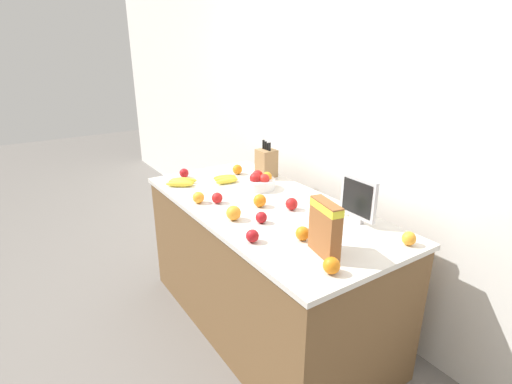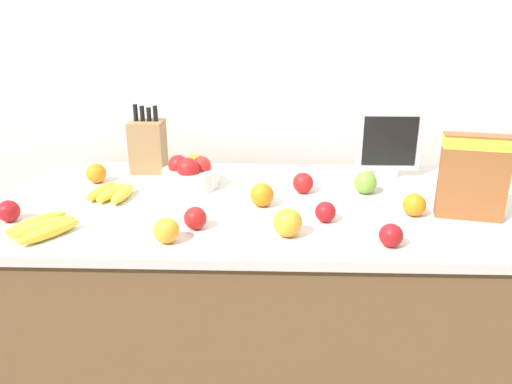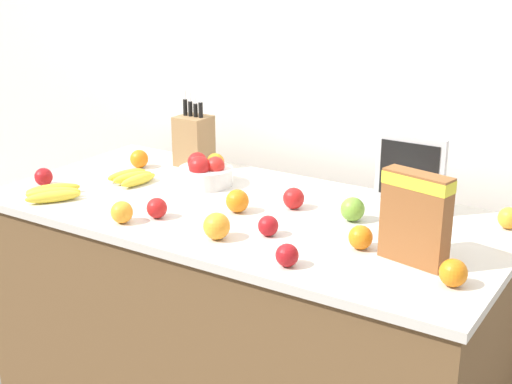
# 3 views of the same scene
# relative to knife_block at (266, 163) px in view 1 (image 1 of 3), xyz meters

# --- Properties ---
(ground_plane) EXTENTS (14.00, 14.00, 0.00)m
(ground_plane) POSITION_rel_knife_block_xyz_m (0.47, -0.33, -1.00)
(ground_plane) COLOR slate
(wall_back) EXTENTS (9.00, 0.06, 2.60)m
(wall_back) POSITION_rel_knife_block_xyz_m (0.47, 0.32, 0.30)
(wall_back) COLOR silver
(wall_back) RESTS_ON ground_plane
(counter) EXTENTS (1.84, 0.88, 0.89)m
(counter) POSITION_rel_knife_block_xyz_m (0.47, -0.33, -0.55)
(counter) COLOR brown
(counter) RESTS_ON ground_plane
(knife_block) EXTENTS (0.13, 0.13, 0.31)m
(knife_block) POSITION_rel_knife_block_xyz_m (0.00, 0.00, 0.00)
(knife_block) COLOR #937047
(knife_block) RESTS_ON counter
(small_monitor) EXTENTS (0.24, 0.03, 0.27)m
(small_monitor) POSITION_rel_knife_block_xyz_m (0.96, -0.04, 0.03)
(small_monitor) COLOR #B7B7BC
(small_monitor) RESTS_ON counter
(cereal_box) EXTENTS (0.21, 0.10, 0.27)m
(cereal_box) POSITION_rel_knife_block_xyz_m (1.13, -0.45, 0.04)
(cereal_box) COLOR brown
(cereal_box) RESTS_ON counter
(fruit_bowl) EXTENTS (0.21, 0.21, 0.12)m
(fruit_bowl) POSITION_rel_knife_block_xyz_m (0.20, -0.19, -0.06)
(fruit_bowl) COLOR silver
(fruit_bowl) RESTS_ON counter
(banana_bunch_left) EXTENTS (0.21, 0.24, 0.04)m
(banana_bunch_left) POSITION_rel_knife_block_xyz_m (-0.17, -0.62, -0.09)
(banana_bunch_left) COLOR yellow
(banana_bunch_left) RESTS_ON counter
(banana_bunch_right) EXTENTS (0.16, 0.20, 0.04)m
(banana_bunch_right) POSITION_rel_knife_block_xyz_m (-0.06, -0.32, -0.09)
(banana_bunch_right) COLOR yellow
(banana_bunch_right) RESTS_ON counter
(apple_rightmost) EXTENTS (0.07, 0.07, 0.07)m
(apple_rightmost) POSITION_rel_knife_block_xyz_m (-0.32, -0.53, -0.07)
(apple_rightmost) COLOR #A31419
(apple_rightmost) RESTS_ON counter
(apple_front) EXTENTS (0.08, 0.08, 0.08)m
(apple_front) POSITION_rel_knife_block_xyz_m (0.62, -0.24, -0.07)
(apple_front) COLOR red
(apple_front) RESTS_ON counter
(apple_near_bananas) EXTENTS (0.07, 0.07, 0.07)m
(apple_near_bananas) POSITION_rel_knife_block_xyz_m (0.67, -0.50, -0.07)
(apple_near_bananas) COLOR #A31419
(apple_near_bananas) RESTS_ON counter
(apple_rear) EXTENTS (0.07, 0.07, 0.07)m
(apple_rear) POSITION_rel_knife_block_xyz_m (0.27, -0.57, -0.07)
(apple_rear) COLOR red
(apple_rear) RESTS_ON counter
(apple_middle) EXTENTS (0.07, 0.07, 0.07)m
(apple_middle) POSITION_rel_knife_block_xyz_m (0.84, -0.67, -0.07)
(apple_middle) COLOR #A31419
(apple_middle) RESTS_ON counter
(apple_leftmost) EXTENTS (0.08, 0.08, 0.08)m
(apple_leftmost) POSITION_rel_knife_block_xyz_m (0.84, -0.24, -0.07)
(apple_leftmost) COLOR #6B9E33
(apple_leftmost) RESTS_ON counter
(orange_mid_left) EXTENTS (0.07, 0.07, 0.07)m
(orange_mid_left) POSITION_rel_knife_block_xyz_m (1.30, -0.03, -0.07)
(orange_mid_left) COLOR orange
(orange_mid_left) RESTS_ON counter
(orange_mid_right) EXTENTS (0.09, 0.09, 0.09)m
(orange_mid_right) POSITION_rel_knife_block_xyz_m (0.55, -0.61, -0.06)
(orange_mid_right) COLOR orange
(orange_mid_right) RESTS_ON counter
(orange_near_bowl) EXTENTS (0.08, 0.08, 0.08)m
(orange_near_bowl) POSITION_rel_knife_block_xyz_m (-0.17, -0.16, -0.07)
(orange_near_bowl) COLOR orange
(orange_near_bowl) RESTS_ON counter
(orange_front_right) EXTENTS (0.08, 0.08, 0.08)m
(orange_front_right) POSITION_rel_knife_block_xyz_m (1.28, -0.54, -0.07)
(orange_front_right) COLOR orange
(orange_front_right) RESTS_ON counter
(orange_front_center) EXTENTS (0.07, 0.07, 0.07)m
(orange_front_center) POSITION_rel_knife_block_xyz_m (0.96, -0.44, -0.07)
(orange_front_center) COLOR orange
(orange_front_center) RESTS_ON counter
(orange_front_left) EXTENTS (0.08, 0.08, 0.08)m
(orange_front_left) POSITION_rel_knife_block_xyz_m (0.47, -0.38, -0.07)
(orange_front_left) COLOR orange
(orange_front_left) RESTS_ON counter
(orange_by_cereal) EXTENTS (0.07, 0.07, 0.07)m
(orange_by_cereal) POSITION_rel_knife_block_xyz_m (0.21, -0.67, -0.07)
(orange_by_cereal) COLOR orange
(orange_by_cereal) RESTS_ON counter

